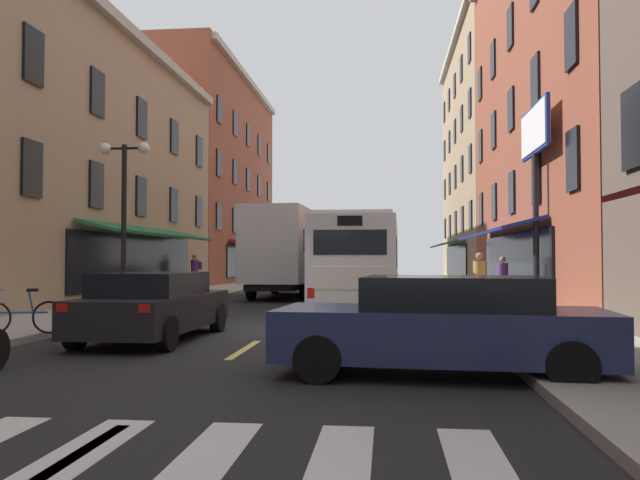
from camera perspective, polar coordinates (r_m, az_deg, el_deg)
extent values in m
cube|color=black|center=(15.17, -3.86, -8.13)|extent=(34.80, 80.00, 0.10)
cube|color=#DBCC4C|center=(5.73, -22.18, -18.15)|extent=(0.14, 2.40, 0.01)
cube|color=#DBCC4C|center=(11.75, -6.82, -9.72)|extent=(0.14, 2.40, 0.01)
cube|color=#DBCC4C|center=(18.11, -2.23, -6.93)|extent=(0.14, 2.40, 0.01)
cube|color=#DBCC4C|center=(24.54, -0.05, -5.58)|extent=(0.14, 2.40, 0.01)
cube|color=#DBCC4C|center=(31.00, 1.22, -4.78)|extent=(0.14, 2.40, 0.01)
cube|color=#DBCC4C|center=(37.47, 2.05, -4.26)|extent=(0.14, 2.40, 0.01)
cube|color=#DBCC4C|center=(43.96, 2.63, -3.89)|extent=(0.14, 2.40, 0.01)
cube|color=#DBCC4C|center=(50.44, 3.07, -3.62)|extent=(0.14, 2.40, 0.01)
cube|color=silver|center=(5.73, -22.18, -18.15)|extent=(0.50, 2.80, 0.01)
cube|color=silver|center=(5.32, -11.03, -19.53)|extent=(0.50, 2.80, 0.01)
cube|color=silver|center=(5.13, 1.59, -20.26)|extent=(0.50, 2.80, 0.01)
cube|color=silver|center=(5.17, 14.65, -20.07)|extent=(0.50, 2.80, 0.01)
cube|color=#A39E93|center=(17.17, -23.80, -6.84)|extent=(3.00, 80.00, 0.14)
cube|color=#A39E93|center=(15.30, 18.68, -7.54)|extent=(3.00, 80.00, 0.14)
cube|color=#9E8466|center=(28.76, -23.28, 5.95)|extent=(8.00, 19.90, 10.85)
cube|color=#B2AD9E|center=(28.17, -15.53, 16.64)|extent=(0.44, 19.40, 0.40)
cube|color=black|center=(26.76, -15.81, -1.88)|extent=(0.10, 12.00, 2.10)
cube|color=#1E6638|center=(26.53, -14.36, 0.70)|extent=(1.38, 11.20, 0.44)
cube|color=black|center=(19.73, -24.45, 5.87)|extent=(0.10, 1.00, 1.60)
cube|color=black|center=(23.24, -19.43, 4.67)|extent=(0.10, 1.00, 1.60)
cube|color=black|center=(26.89, -15.76, 3.78)|extent=(0.10, 1.00, 1.60)
cube|color=black|center=(30.62, -12.99, 3.08)|extent=(0.10, 1.00, 1.60)
cube|color=black|center=(34.42, -10.82, 2.54)|extent=(0.10, 1.00, 1.60)
cube|color=black|center=(20.39, -24.33, 14.82)|extent=(0.10, 1.00, 1.60)
cube|color=black|center=(23.81, -19.35, 12.35)|extent=(0.10, 1.00, 1.60)
cube|color=black|center=(27.38, -15.71, 10.46)|extent=(0.10, 1.00, 1.60)
cube|color=black|center=(31.05, -12.94, 8.98)|extent=(0.10, 1.00, 1.60)
cube|color=black|center=(34.80, -10.79, 7.80)|extent=(0.10, 1.00, 1.60)
cube|color=brown|center=(47.33, -11.28, 5.30)|extent=(8.00, 19.90, 14.87)
cube|color=#B2AD9E|center=(47.70, -6.38, 13.91)|extent=(0.44, 19.40, 0.40)
cube|color=black|center=(45.94, -6.50, -1.86)|extent=(0.10, 12.00, 2.10)
cube|color=maroon|center=(45.80, -5.63, -0.37)|extent=(1.38, 11.20, 0.44)
cube|color=black|center=(38.25, -9.08, 2.10)|extent=(0.10, 1.00, 1.60)
cube|color=black|center=(42.12, -7.67, 1.74)|extent=(0.10, 1.00, 1.60)
cube|color=black|center=(46.01, -6.49, 1.44)|extent=(0.10, 1.00, 1.60)
cube|color=black|center=(49.92, -5.50, 1.18)|extent=(0.10, 1.00, 1.60)
cube|color=black|center=(53.84, -4.65, 0.97)|extent=(0.10, 1.00, 1.60)
cube|color=black|center=(38.60, -9.06, 6.84)|extent=(0.10, 1.00, 1.60)
cube|color=black|center=(42.44, -7.65, 6.05)|extent=(0.10, 1.00, 1.60)
cube|color=black|center=(46.30, -6.48, 5.39)|extent=(0.10, 1.00, 1.60)
cube|color=black|center=(50.18, -5.49, 4.83)|extent=(0.10, 1.00, 1.60)
cube|color=black|center=(54.08, -4.64, 4.35)|extent=(0.10, 1.00, 1.60)
cube|color=black|center=(39.21, -9.04, 11.47)|extent=(0.10, 1.00, 1.60)
cube|color=black|center=(42.99, -7.63, 10.28)|extent=(0.10, 1.00, 1.60)
cube|color=black|center=(46.81, -6.47, 9.28)|extent=(0.10, 1.00, 1.60)
cube|color=black|center=(50.65, -5.48, 8.43)|extent=(0.10, 1.00, 1.60)
cube|color=black|center=(54.52, -4.64, 7.70)|extent=(0.10, 1.00, 1.60)
cube|color=black|center=(13.95, 26.28, 9.02)|extent=(0.10, 1.00, 1.60)
cube|color=brown|center=(27.14, 25.37, 12.06)|extent=(8.00, 19.90, 16.08)
cube|color=black|center=(25.31, 16.90, -1.88)|extent=(0.10, 12.00, 2.10)
cube|color=navy|center=(25.21, 15.29, 0.83)|extent=(1.38, 11.20, 0.44)
cube|color=black|center=(17.70, 21.76, 6.70)|extent=(0.10, 1.00, 1.60)
cube|color=black|center=(21.55, 18.85, 5.17)|extent=(0.10, 1.00, 1.60)
cube|color=black|center=(25.44, 16.84, 4.10)|extent=(0.10, 1.00, 1.60)
cube|color=black|center=(29.36, 15.37, 3.31)|extent=(0.10, 1.00, 1.60)
cube|color=black|center=(33.30, 14.25, 2.71)|extent=(0.10, 1.00, 1.60)
cube|color=black|center=(18.44, 21.64, 16.58)|extent=(0.10, 1.00, 1.60)
cube|color=black|center=(22.16, 18.77, 13.41)|extent=(0.10, 1.00, 1.60)
cube|color=black|center=(25.96, 16.78, 11.14)|extent=(0.10, 1.00, 1.60)
cube|color=black|center=(29.81, 15.32, 9.45)|extent=(0.10, 1.00, 1.60)
cube|color=black|center=(33.69, 14.21, 8.14)|extent=(0.10, 1.00, 1.60)
cube|color=black|center=(26.85, 16.71, 17.82)|extent=(0.10, 1.00, 1.60)
cube|color=black|center=(30.59, 15.27, 15.34)|extent=(0.10, 1.00, 1.60)
cube|color=black|center=(34.39, 14.17, 13.40)|extent=(0.10, 1.00, 1.60)
cube|color=#9E8466|center=(46.23, 17.05, 6.92)|extent=(8.00, 19.90, 17.12)
cube|color=#B2AD9E|center=(47.57, 11.89, 16.82)|extent=(0.44, 19.40, 0.40)
cube|color=black|center=(45.11, 12.08, -1.84)|extent=(0.10, 12.00, 2.10)
cube|color=#1E6638|center=(45.05, 11.18, -0.32)|extent=(1.38, 11.20, 0.44)
cube|color=black|center=(37.25, 13.37, 2.23)|extent=(0.10, 1.00, 1.60)
cube|color=black|center=(41.21, 12.65, 1.84)|extent=(0.10, 1.00, 1.60)
cube|color=black|center=(45.18, 12.06, 1.52)|extent=(0.10, 1.00, 1.60)
cube|color=black|center=(49.15, 11.57, 1.26)|extent=(0.10, 1.00, 1.60)
cube|color=black|center=(53.13, 11.15, 1.03)|extent=(0.10, 1.00, 1.60)
cube|color=black|center=(37.61, 13.33, 7.10)|extent=(0.10, 1.00, 1.60)
cube|color=black|center=(41.53, 12.62, 6.25)|extent=(0.10, 1.00, 1.60)
cube|color=black|center=(45.47, 12.04, 5.55)|extent=(0.10, 1.00, 1.60)
cube|color=black|center=(49.42, 11.55, 4.96)|extent=(0.10, 1.00, 1.60)
cube|color=black|center=(53.38, 11.13, 4.46)|extent=(0.10, 1.00, 1.60)
cube|color=black|center=(38.23, 13.30, 11.84)|extent=(0.10, 1.00, 1.60)
cube|color=black|center=(42.10, 12.59, 10.57)|extent=(0.10, 1.00, 1.60)
cube|color=black|center=(45.99, 12.01, 9.51)|extent=(0.10, 1.00, 1.60)
cube|color=black|center=(49.90, 11.52, 8.62)|extent=(0.10, 1.00, 1.60)
cube|color=black|center=(53.82, 11.11, 7.85)|extent=(0.10, 1.00, 1.60)
cube|color=black|center=(39.10, 13.26, 16.41)|extent=(0.10, 1.00, 1.60)
cube|color=black|center=(42.89, 12.56, 14.75)|extent=(0.10, 1.00, 1.60)
cube|color=black|center=(46.72, 11.98, 13.36)|extent=(0.10, 1.00, 1.60)
cube|color=black|center=(50.57, 11.50, 12.19)|extent=(0.10, 1.00, 1.60)
cube|color=black|center=(54.44, 11.09, 11.17)|extent=(0.10, 1.00, 1.60)
cylinder|color=black|center=(20.16, 18.81, 0.85)|extent=(0.18, 0.18, 4.76)
cylinder|color=black|center=(20.19, 18.87, -5.57)|extent=(0.40, 0.40, 0.24)
cube|color=navy|center=(20.52, 18.72, 9.34)|extent=(0.10, 3.24, 1.47)
cube|color=white|center=(20.51, 18.56, 9.34)|extent=(0.04, 3.08, 1.31)
cube|color=white|center=(20.53, 18.89, 9.33)|extent=(0.04, 3.08, 1.31)
cube|color=white|center=(23.42, 3.80, -1.74)|extent=(2.78, 11.58, 2.59)
cube|color=silver|center=(23.46, 3.79, 1.57)|extent=(2.56, 10.38, 0.16)
cube|color=black|center=(23.72, 3.84, -1.31)|extent=(2.78, 9.19, 0.96)
cube|color=maroon|center=(23.44, 3.81, -4.29)|extent=(2.81, 11.19, 0.36)
cube|color=black|center=(29.14, 4.46, -1.40)|extent=(2.25, 0.17, 1.10)
cube|color=black|center=(17.71, 2.71, -0.21)|extent=(2.05, 0.16, 0.70)
cube|color=silver|center=(17.71, 2.71, -3.44)|extent=(2.15, 0.14, 0.64)
cube|color=black|center=(17.73, 2.71, 1.74)|extent=(0.70, 0.11, 0.28)
cube|color=red|center=(17.83, -0.81, -4.77)|extent=(0.20, 0.08, 0.28)
cube|color=red|center=(17.66, 6.27, -4.79)|extent=(0.20, 0.08, 0.28)
cylinder|color=black|center=(27.29, 1.80, -4.15)|extent=(0.32, 1.01, 1.00)
cylinder|color=black|center=(27.17, 6.75, -4.15)|extent=(0.32, 1.01, 1.00)
cylinder|color=black|center=(20.31, -0.06, -4.97)|extent=(0.32, 1.01, 1.00)
cylinder|color=black|center=(20.15, 6.61, -4.98)|extent=(0.32, 1.01, 1.00)
cube|color=white|center=(30.61, -1.96, -1.93)|extent=(2.37, 2.28, 2.40)
cube|color=black|center=(31.66, -1.63, -0.38)|extent=(2.00, 0.17, 0.80)
cube|color=silver|center=(26.69, -3.44, -0.49)|extent=(2.60, 5.85, 3.05)
cube|color=navy|center=(26.48, -0.85, -0.15)|extent=(0.18, 3.47, 0.90)
cube|color=black|center=(27.79, -2.99, -4.00)|extent=(2.16, 7.64, 0.24)
cylinder|color=black|center=(30.64, -4.06, -3.98)|extent=(0.31, 0.91, 0.90)
cylinder|color=black|center=(30.26, 0.03, -4.01)|extent=(0.31, 0.91, 0.90)
cylinder|color=black|center=(26.11, -6.20, -4.36)|extent=(0.31, 0.91, 0.90)
cylinder|color=black|center=(25.66, -1.41, -4.41)|extent=(0.31, 0.91, 0.90)
cube|color=maroon|center=(36.30, -0.98, -3.43)|extent=(1.97, 4.54, 0.68)
cube|color=black|center=(36.12, -1.02, -2.61)|extent=(1.76, 2.47, 0.43)
cube|color=red|center=(34.21, -2.77, -3.13)|extent=(0.20, 0.06, 0.14)
cube|color=red|center=(33.99, -0.25, -3.15)|extent=(0.20, 0.06, 0.14)
cylinder|color=black|center=(37.98, -1.97, -3.75)|extent=(0.23, 0.64, 0.64)
cylinder|color=black|center=(37.74, 0.69, -3.77)|extent=(0.23, 0.64, 0.64)
cylinder|color=black|center=(34.92, -2.79, -3.92)|extent=(0.23, 0.64, 0.64)
cylinder|color=black|center=(34.66, 0.11, -3.94)|extent=(0.23, 0.64, 0.64)
cube|color=black|center=(13.42, -14.62, -6.22)|extent=(1.91, 4.58, 0.68)
cube|color=black|center=(13.22, -14.90, -3.89)|extent=(1.71, 2.49, 0.49)
cube|color=red|center=(11.69, -22.09, -5.65)|extent=(0.20, 0.06, 0.14)
cube|color=red|center=(11.05, -15.44, -5.94)|extent=(0.20, 0.06, 0.14)
cylinder|color=black|center=(15.22, -15.44, -6.65)|extent=(0.23, 0.64, 0.64)
cylinder|color=black|center=(14.65, -9.18, -6.89)|extent=(0.23, 0.64, 0.64)
cylinder|color=black|center=(12.39, -21.10, -7.73)|extent=(0.23, 0.64, 0.64)
cylinder|color=black|center=(11.68, -13.57, -8.17)|extent=(0.23, 0.64, 0.64)
cube|color=navy|center=(9.19, 10.73, -8.26)|extent=(4.71, 2.22, 0.70)
cube|color=black|center=(9.14, 11.86, -4.75)|extent=(2.60, 1.89, 0.49)
cube|color=red|center=(8.72, 25.90, -6.82)|extent=(0.08, 0.20, 0.14)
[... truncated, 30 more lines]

